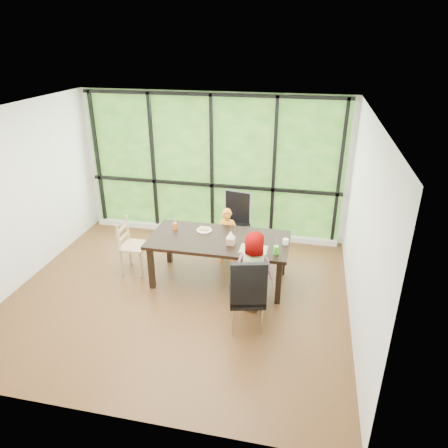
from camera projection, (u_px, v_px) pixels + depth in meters
The scene contains 23 objects.
ground at pixel (179, 294), 6.27m from camera, with size 5.00×5.00×0.00m, color black.
back_wall at pixel (213, 166), 7.71m from camera, with size 5.00×5.00×0.00m, color silver.
foliage_backdrop at pixel (212, 167), 7.69m from camera, with size 4.80×0.02×2.65m, color #235018.
window_mullions at pixel (212, 167), 7.65m from camera, with size 4.80×0.06×2.65m, color black, non-canonical shape.
window_sill at pixel (212, 231), 8.16m from camera, with size 4.80×0.12×0.10m, color silver.
dining_table at pixel (219, 260), 6.48m from camera, with size 2.14×1.03×0.75m, color black.
chair_window_leather at pixel (234, 224), 7.32m from camera, with size 0.46×0.46×1.08m, color black.
chair_interior_leather at pixel (247, 292), 5.38m from camera, with size 0.46×0.46×1.08m, color black.
chair_end_beech at pixel (134, 246), 6.74m from camera, with size 0.42×0.40×0.90m, color #A48559.
child_toddler at pixel (227, 236), 6.98m from camera, with size 0.36×0.23×0.98m, color orange.
child_older at pixel (254, 271), 5.76m from camera, with size 0.58×0.37×1.18m, color slate.
placemat at pixel (254, 249), 6.00m from camera, with size 0.40×0.29×0.01m, color tan.
plate_far at pixel (204, 230), 6.57m from camera, with size 0.24×0.24×0.02m, color white.
plate_near at pixel (257, 249), 6.01m from camera, with size 0.22×0.22×0.01m, color white.
orange_cup at pixel (175, 226), 6.61m from camera, with size 0.07×0.07×0.10m, color #D86115.
green_cup at pixel (276, 250), 5.86m from camera, with size 0.08×0.08×0.12m, color #40D424.
white_mug at pixel (286, 242), 6.13m from camera, with size 0.09×0.09×0.09m, color white.
tissue_box at pixel (231, 241), 6.14m from camera, with size 0.12×0.12×0.11m, color tan.
crepe_rolls_far at pixel (204, 229), 6.56m from camera, with size 0.20×0.12×0.04m, color tan, non-canonical shape.
crepe_rolls_near at pixel (257, 247), 6.00m from camera, with size 0.15×0.12×0.04m, color tan, non-canonical shape.
straw_white at pixel (175, 221), 6.57m from camera, with size 0.01×0.01×0.20m, color white.
straw_pink at pixel (276, 244), 5.82m from camera, with size 0.01×0.01×0.20m, color pink.
tissue at pixel (231, 234), 6.09m from camera, with size 0.12×0.12×0.11m, color white.
Camera 1 is at (1.77, -4.99, 3.60)m, focal length 33.16 mm.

